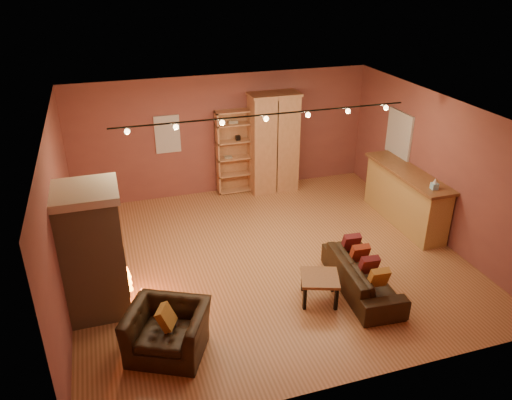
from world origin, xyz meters
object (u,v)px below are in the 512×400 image
object	(u,v)px
armchair	(167,324)
bar_counter	(405,197)
fireplace	(93,252)
loveseat	(363,270)
bookcase	(233,151)
armoire	(273,143)
coffee_table	(320,280)

from	to	relation	value
armchair	bar_counter	bearing A→B (deg)	50.67
fireplace	loveseat	bearing A→B (deg)	-10.98
bookcase	armchair	xyz separation A→B (m)	(-2.35, -5.05, -0.54)
armoire	coffee_table	bearing A→B (deg)	-99.54
bar_counter	armchair	xyz separation A→B (m)	(-5.36, -2.40, -0.12)
bookcase	loveseat	world-z (taller)	bookcase
bookcase	armchair	size ratio (longest dim) A/B	1.56
bar_counter	loveseat	world-z (taller)	bar_counter
bar_counter	coffee_table	distance (m)	3.44
bookcase	bar_counter	xyz separation A→B (m)	(3.01, -2.65, -0.42)
bookcase	armoire	distance (m)	0.97
bar_counter	loveseat	size ratio (longest dim) A/B	1.24
bookcase	coffee_table	world-z (taller)	bookcase
fireplace	bar_counter	distance (m)	6.35
fireplace	armoire	distance (m)	5.47
armoire	bar_counter	world-z (taller)	armoire
fireplace	armchair	size ratio (longest dim) A/B	1.65
armoire	armchair	distance (m)	5.90
bookcase	armoire	size ratio (longest dim) A/B	0.85
bookcase	coffee_table	distance (m)	4.66
bookcase	fireplace	bearing A→B (deg)	-130.79
armoire	coffee_table	size ratio (longest dim) A/B	3.09
fireplace	loveseat	xyz separation A→B (m)	(4.23, -0.82, -0.67)
fireplace	coffee_table	xyz separation A→B (m)	(3.42, -0.87, -0.67)
coffee_table	bookcase	bearing A→B (deg)	92.34
armoire	armchair	size ratio (longest dim) A/B	1.84
armchair	armoire	bearing A→B (deg)	82.51
armoire	loveseat	distance (m)	4.44
fireplace	coffee_table	bearing A→B (deg)	-14.25
bookcase	bar_counter	size ratio (longest dim) A/B	0.82
armchair	coffee_table	xyz separation A→B (m)	(2.54, 0.44, -0.09)
bar_counter	armoire	bearing A→B (deg)	130.30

